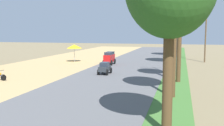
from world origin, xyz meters
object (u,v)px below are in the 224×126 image
(median_tree_fourth, at_px, (181,4))
(streetlamp_near, at_px, (178,32))
(streetlamp_mid, at_px, (180,31))
(streetlamp_far, at_px, (180,33))
(median_tree_fifth, at_px, (179,11))
(car_van_red, at_px, (109,57))
(vendor_umbrella, at_px, (74,46))
(car_hatchback_charcoal, at_px, (105,68))
(utility_pole_near, at_px, (206,26))

(median_tree_fourth, xyz_separation_m, streetlamp_near, (-0.13, -8.80, -3.50))
(streetlamp_mid, distance_m, streetlamp_far, 13.60)
(median_tree_fourth, height_order, median_tree_fifth, median_tree_fourth)
(streetlamp_mid, relative_size, car_van_red, 3.18)
(median_tree_fourth, xyz_separation_m, streetlamp_mid, (-0.13, 6.67, -3.39))
(streetlamp_mid, height_order, streetlamp_far, streetlamp_mid)
(median_tree_fifth, distance_m, streetlamp_near, 20.30)
(vendor_umbrella, xyz_separation_m, median_tree_fourth, (14.58, 0.60, 5.56))
(vendor_umbrella, height_order, streetlamp_near, streetlamp_near)
(car_van_red, bearing_deg, median_tree_fifth, 57.62)
(streetlamp_mid, relative_size, streetlamp_far, 1.08)
(median_tree_fourth, height_order, car_hatchback_charcoal, median_tree_fourth)
(vendor_umbrella, relative_size, median_tree_fifth, 0.25)
(car_hatchback_charcoal, distance_m, car_van_red, 7.71)
(streetlamp_near, relative_size, streetlamp_far, 1.05)
(vendor_umbrella, xyz_separation_m, car_van_red, (5.65, -1.62, -1.28))
(vendor_umbrella, relative_size, streetlamp_mid, 0.33)
(utility_pole_near, bearing_deg, vendor_umbrella, -164.59)
(vendor_umbrella, xyz_separation_m, streetlamp_mid, (14.45, 7.27, 2.18))
(streetlamp_near, bearing_deg, vendor_umbrella, 150.44)
(vendor_umbrella, distance_m, utility_pole_near, 18.99)
(streetlamp_near, bearing_deg, streetlamp_far, 90.00)
(streetlamp_near, relative_size, car_hatchback_charcoal, 3.72)
(streetlamp_far, bearing_deg, car_hatchback_charcoal, -103.45)
(car_hatchback_charcoal, bearing_deg, utility_pole_near, 52.56)
(median_tree_fourth, bearing_deg, vendor_umbrella, -177.63)
(car_van_red, bearing_deg, streetlamp_far, 68.62)
(car_van_red, bearing_deg, streetlamp_near, -36.77)
(streetlamp_far, bearing_deg, vendor_umbrella, -124.70)
(vendor_umbrella, bearing_deg, median_tree_fifth, 39.83)
(median_tree_fifth, xyz_separation_m, streetlamp_far, (0.29, 9.05, -3.64))
(median_tree_fifth, relative_size, car_hatchback_charcoal, 4.95)
(median_tree_fourth, distance_m, car_van_red, 11.47)
(car_van_red, bearing_deg, median_tree_fourth, 13.96)
(median_tree_fourth, bearing_deg, streetlamp_mid, 91.14)
(median_tree_fourth, xyz_separation_m, median_tree_fifth, (-0.42, 11.21, -0.05))
(median_tree_fourth, relative_size, streetlamp_mid, 1.31)
(median_tree_fourth, distance_m, streetlamp_far, 20.59)
(median_tree_fourth, xyz_separation_m, car_van_red, (-8.93, -2.22, -6.85))
(median_tree_fifth, bearing_deg, streetlamp_mid, -86.40)
(car_van_red, bearing_deg, utility_pole_near, 27.95)
(utility_pole_near, height_order, car_hatchback_charcoal, utility_pole_near)
(streetlamp_near, bearing_deg, median_tree_fifth, 90.82)
(streetlamp_near, xyz_separation_m, car_hatchback_charcoal, (-7.18, -0.96, -3.63))
(streetlamp_mid, relative_size, utility_pole_near, 0.77)
(streetlamp_near, relative_size, utility_pole_near, 0.75)
(streetlamp_far, relative_size, car_hatchback_charcoal, 3.53)
(median_tree_fifth, distance_m, car_hatchback_charcoal, 23.17)
(vendor_umbrella, relative_size, utility_pole_near, 0.25)
(vendor_umbrella, xyz_separation_m, car_hatchback_charcoal, (7.27, -9.15, -1.56))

